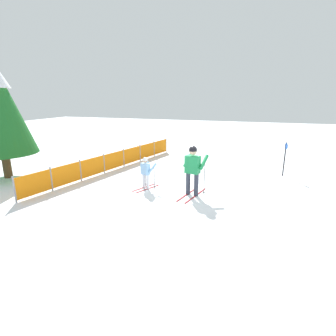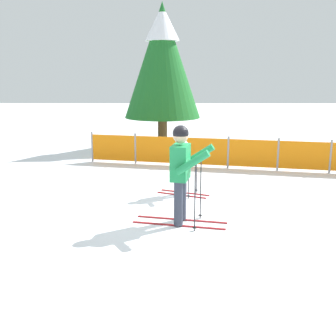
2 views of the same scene
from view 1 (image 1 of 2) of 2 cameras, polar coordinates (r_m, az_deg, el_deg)
name	(u,v)px [view 1 (image 1 of 2)]	position (r m, az deg, el deg)	size (l,w,h in m)	color
ground_plane	(188,193)	(9.68, 4.34, -5.54)	(60.00, 60.00, 0.00)	white
skier_adult	(193,166)	(9.24, 5.45, 0.45)	(1.74, 0.86, 1.80)	maroon
skier_child	(146,170)	(9.99, -4.86, -0.47)	(1.17, 0.74, 1.24)	maroon
safety_fence	(114,160)	(12.91, -11.62, 1.66)	(9.50, 2.12, 0.92)	gray
trail_marker	(285,156)	(12.60, 24.11, 2.49)	(0.28, 0.09, 1.51)	black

